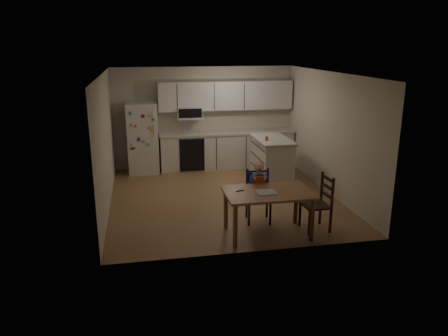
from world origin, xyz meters
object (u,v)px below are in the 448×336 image
at_px(dining_table, 268,197).
at_px(chair_booster, 258,186).
at_px(red_cup, 267,139).
at_px(refrigerator, 143,138).
at_px(chair_side, 321,199).
at_px(kitchen_island, 271,160).

relative_size(dining_table, chair_booster, 1.30).
bearing_deg(red_cup, dining_table, -105.70).
bearing_deg(refrigerator, chair_side, -54.65).
height_order(kitchen_island, dining_table, kitchen_island).
distance_m(dining_table, chair_side, 0.95).
distance_m(kitchen_island, chair_side, 2.69).
bearing_deg(red_cup, refrigerator, 149.33).
bearing_deg(refrigerator, chair_booster, -61.02).
distance_m(red_cup, chair_side, 2.55).
height_order(kitchen_island, red_cup, red_cup).
relative_size(refrigerator, kitchen_island, 1.24).
bearing_deg(kitchen_island, refrigerator, 154.34).
bearing_deg(refrigerator, kitchen_island, -25.66).
xyz_separation_m(kitchen_island, chair_side, (0.05, -2.69, 0.02)).
height_order(dining_table, chair_booster, chair_booster).
bearing_deg(chair_side, chair_booster, -124.26).
bearing_deg(dining_table, chair_booster, 89.46).
relative_size(kitchen_island, dining_table, 0.98).
bearing_deg(chair_side, red_cup, -178.16).
height_order(red_cup, chair_side, red_cup).
bearing_deg(chair_side, refrigerator, -148.14).
xyz_separation_m(dining_table, chair_side, (0.94, 0.06, -0.12)).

